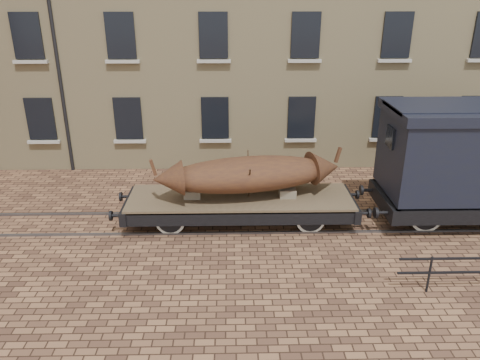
{
  "coord_description": "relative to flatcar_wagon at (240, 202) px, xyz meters",
  "views": [
    {
      "loc": [
        -1.88,
        -13.48,
        7.04
      ],
      "look_at": [
        -1.59,
        0.5,
        1.3
      ],
      "focal_mm": 35.0,
      "sensor_mm": 36.0,
      "label": 1
    }
  ],
  "objects": [
    {
      "name": "rail_track",
      "position": [
        1.6,
        0.0,
        -0.72
      ],
      "size": [
        30.0,
        1.52,
        0.06
      ],
      "color": "#59595E",
      "rests_on": "ground"
    },
    {
      "name": "flatcar_wagon",
      "position": [
        0.0,
        0.0,
        0.0
      ],
      "size": [
        7.95,
        2.16,
        1.2
      ],
      "color": "brown",
      "rests_on": "ground"
    },
    {
      "name": "iron_boat",
      "position": [
        0.27,
        0.0,
        0.96
      ],
      "size": [
        5.98,
        2.53,
        1.46
      ],
      "color": "#563219",
      "rests_on": "flatcar_wagon"
    },
    {
      "name": "ground",
      "position": [
        1.6,
        0.0,
        -0.75
      ],
      "size": [
        90.0,
        90.0,
        0.0
      ],
      "primitive_type": "plane",
      "color": "#4F3325"
    }
  ]
}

